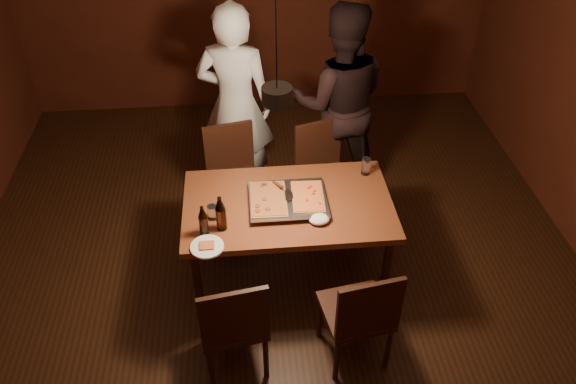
{
  "coord_description": "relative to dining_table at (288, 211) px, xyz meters",
  "views": [
    {
      "loc": [
        -0.2,
        -2.84,
        3.34
      ],
      "look_at": [
        0.08,
        0.22,
        0.85
      ],
      "focal_mm": 35.0,
      "sensor_mm": 36.0,
      "label": 1
    }
  ],
  "objects": [
    {
      "name": "room_shell",
      "position": [
        -0.08,
        -0.22,
        0.72
      ],
      "size": [
        6.0,
        6.0,
        6.0
      ],
      "color": "#391B0F",
      "rests_on": "ground"
    },
    {
      "name": "dining_table",
      "position": [
        0.0,
        0.0,
        0.0
      ],
      "size": [
        1.5,
        0.9,
        0.75
      ],
      "color": "brown",
      "rests_on": "floor"
    },
    {
      "name": "chair_far_left",
      "position": [
        -0.4,
        0.77,
        -0.14
      ],
      "size": [
        0.5,
        0.5,
        0.49
      ],
      "rotation": [
        0.0,
        0.0,
        3.35
      ],
      "color": "#38190F",
      "rests_on": "floor"
    },
    {
      "name": "chair_far_right",
      "position": [
        0.37,
        0.74,
        -0.14
      ],
      "size": [
        0.53,
        0.53,
        0.49
      ],
      "rotation": [
        0.0,
        0.0,
        3.44
      ],
      "color": "#38190F",
      "rests_on": "floor"
    },
    {
      "name": "chair_near_left",
      "position": [
        -0.42,
        -0.83,
        -0.14
      ],
      "size": [
        0.48,
        0.48,
        0.49
      ],
      "rotation": [
        0.0,
        0.0,
        0.15
      ],
      "color": "#38190F",
      "rests_on": "floor"
    },
    {
      "name": "chair_near_right",
      "position": [
        0.39,
        -0.84,
        -0.14
      ],
      "size": [
        0.48,
        0.48,
        0.49
      ],
      "rotation": [
        0.0,
        0.0,
        0.16
      ],
      "color": "#38190F",
      "rests_on": "floor"
    },
    {
      "name": "pizza_tray",
      "position": [
        -0.0,
        -0.01,
        0.1
      ],
      "size": [
        0.58,
        0.49,
        0.05
      ],
      "primitive_type": "cube",
      "rotation": [
        0.0,
        0.0,
        0.08
      ],
      "color": "silver",
      "rests_on": "dining_table"
    },
    {
      "name": "pizza_meat",
      "position": [
        -0.14,
        -0.01,
        0.13
      ],
      "size": [
        0.26,
        0.4,
        0.02
      ],
      "primitive_type": "cube",
      "rotation": [
        0.0,
        0.0,
        -0.02
      ],
      "color": "maroon",
      "rests_on": "pizza_tray"
    },
    {
      "name": "pizza_cheese",
      "position": [
        0.14,
        -0.01,
        0.13
      ],
      "size": [
        0.24,
        0.36,
        0.02
      ],
      "primitive_type": "cube",
      "rotation": [
        0.0,
        0.0,
        -0.04
      ],
      "color": "gold",
      "rests_on": "pizza_tray"
    },
    {
      "name": "spatula",
      "position": [
        -0.0,
        0.01,
        0.14
      ],
      "size": [
        0.2,
        0.25,
        0.04
      ],
      "primitive_type": null,
      "rotation": [
        0.0,
        0.0,
        0.51
      ],
      "color": "silver",
      "rests_on": "pizza_tray"
    },
    {
      "name": "beer_bottle_a",
      "position": [
        -0.59,
        -0.26,
        0.19
      ],
      "size": [
        0.06,
        0.06,
        0.23
      ],
      "color": "black",
      "rests_on": "dining_table"
    },
    {
      "name": "beer_bottle_b",
      "position": [
        -0.47,
        -0.23,
        0.21
      ],
      "size": [
        0.07,
        0.07,
        0.27
      ],
      "color": "black",
      "rests_on": "dining_table"
    },
    {
      "name": "water_glass_left",
      "position": [
        -0.53,
        -0.12,
        0.13
      ],
      "size": [
        0.07,
        0.07,
        0.11
      ],
      "primitive_type": "cylinder",
      "color": "silver",
      "rests_on": "dining_table"
    },
    {
      "name": "water_glass_right",
      "position": [
        0.62,
        0.29,
        0.14
      ],
      "size": [
        0.07,
        0.07,
        0.14
      ],
      "primitive_type": "cylinder",
      "color": "silver",
      "rests_on": "dining_table"
    },
    {
      "name": "plate_slice",
      "position": [
        -0.57,
        -0.41,
        0.08
      ],
      "size": [
        0.22,
        0.22,
        0.03
      ],
      "color": "white",
      "rests_on": "dining_table"
    },
    {
      "name": "napkin",
      "position": [
        0.19,
        -0.23,
        0.1
      ],
      "size": [
        0.14,
        0.11,
        0.06
      ],
      "primitive_type": "ellipsoid",
      "color": "white",
      "rests_on": "dining_table"
    },
    {
      "name": "diner_white",
      "position": [
        -0.34,
        1.17,
        0.23
      ],
      "size": [
        0.74,
        0.57,
        1.8
      ],
      "primitive_type": "imported",
      "rotation": [
        0.0,
        0.0,
        2.91
      ],
      "color": "white",
      "rests_on": "floor"
    },
    {
      "name": "diner_dark",
      "position": [
        0.55,
        1.14,
        0.21
      ],
      "size": [
        0.93,
        0.76,
        1.78
      ],
      "primitive_type": "imported",
      "rotation": [
        0.0,
        0.0,
        3.04
      ],
      "color": "black",
      "rests_on": "floor"
    },
    {
      "name": "pendant_lamp",
      "position": [
        -0.08,
        -0.22,
        1.08
      ],
      "size": [
        0.18,
        0.18,
        1.1
      ],
      "color": "black",
      "rests_on": "ceiling"
    }
  ]
}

